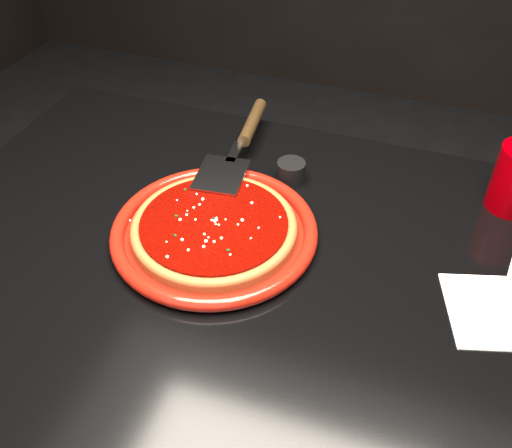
{
  "coord_description": "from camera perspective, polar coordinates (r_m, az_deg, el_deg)",
  "views": [
    {
      "loc": [
        0.18,
        -0.58,
        1.37
      ],
      "look_at": [
        -0.05,
        0.06,
        0.77
      ],
      "focal_mm": 40.0,
      "sensor_mm": 36.0,
      "label": 1
    }
  ],
  "objects": [
    {
      "name": "table",
      "position": [
        1.17,
        1.19,
        -17.25
      ],
      "size": [
        1.2,
        0.8,
        0.75
      ],
      "primitive_type": "cube",
      "color": "black",
      "rests_on": "floor"
    },
    {
      "name": "plate",
      "position": [
        0.91,
        -4.18,
        -0.71
      ],
      "size": [
        0.41,
        0.41,
        0.02
      ],
      "primitive_type": "cylinder",
      "rotation": [
        0.0,
        0.0,
        0.26
      ],
      "color": "maroon",
      "rests_on": "table"
    },
    {
      "name": "pizza_crust",
      "position": [
        0.91,
        -4.19,
        -0.53
      ],
      "size": [
        0.32,
        0.32,
        0.01
      ],
      "primitive_type": "cylinder",
      "rotation": [
        0.0,
        0.0,
        0.26
      ],
      "color": "brown",
      "rests_on": "plate"
    },
    {
      "name": "pizza_crust_rim",
      "position": [
        0.91,
        -4.21,
        -0.22
      ],
      "size": [
        0.32,
        0.32,
        0.02
      ],
      "primitive_type": "torus",
      "rotation": [
        0.0,
        0.0,
        0.26
      ],
      "color": "brown",
      "rests_on": "plate"
    },
    {
      "name": "pizza_sauce",
      "position": [
        0.9,
        -4.23,
        0.01
      ],
      "size": [
        0.29,
        0.29,
        0.01
      ],
      "primitive_type": "cylinder",
      "rotation": [
        0.0,
        0.0,
        0.26
      ],
      "color": "#670400",
      "rests_on": "plate"
    },
    {
      "name": "parmesan_dusting",
      "position": [
        0.9,
        -4.25,
        0.32
      ],
      "size": [
        0.23,
        0.23,
        0.01
      ],
      "primitive_type": null,
      "color": "#FCF2C7",
      "rests_on": "plate"
    },
    {
      "name": "basil_flecks",
      "position": [
        0.9,
        -4.24,
        0.28
      ],
      "size": [
        0.21,
        0.21,
        0.0
      ],
      "primitive_type": null,
      "color": "black",
      "rests_on": "plate"
    },
    {
      "name": "pizza_server",
      "position": [
        1.05,
        -1.67,
        7.99
      ],
      "size": [
        0.14,
        0.36,
        0.03
      ],
      "primitive_type": null,
      "rotation": [
        0.0,
        0.0,
        0.11
      ],
      "color": "#B7B9BD",
      "rests_on": "plate"
    },
    {
      "name": "napkin_a",
      "position": [
        0.88,
        22.91,
        -8.04
      ],
      "size": [
        0.17,
        0.17,
        0.0
      ],
      "primitive_type": "cube",
      "rotation": [
        0.0,
        0.0,
        0.29
      ],
      "color": "white",
      "rests_on": "table"
    },
    {
      "name": "ramekin",
      "position": [
        1.03,
        3.52,
        5.24
      ],
      "size": [
        0.07,
        0.07,
        0.04
      ],
      "primitive_type": "cylinder",
      "rotation": [
        0.0,
        0.0,
        0.43
      ],
      "color": "black",
      "rests_on": "table"
    }
  ]
}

